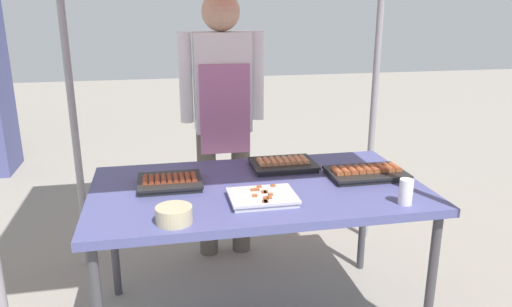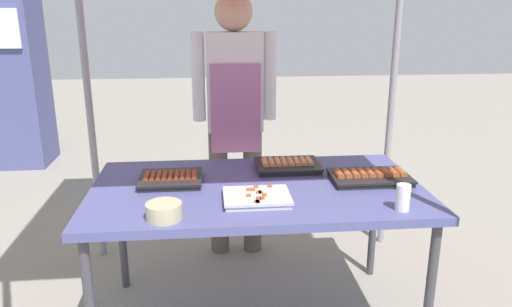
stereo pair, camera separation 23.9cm
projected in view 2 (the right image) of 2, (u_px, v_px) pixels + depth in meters
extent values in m
cube|color=#4C518C|center=(257.00, 190.00, 2.39)|extent=(1.60, 0.90, 0.04)
cylinder|color=#3F3F44|center=(430.00, 294.00, 2.20)|extent=(0.04, 0.04, 0.71)
cylinder|color=#3F3F44|center=(122.00, 231.00, 2.81)|extent=(0.04, 0.04, 0.71)
cylinder|color=#3F3F44|center=(374.00, 221.00, 2.94)|extent=(0.04, 0.04, 0.71)
cylinder|color=gray|center=(86.00, 76.00, 2.94)|extent=(0.04, 0.04, 2.37)
cylinder|color=gray|center=(394.00, 72.00, 3.11)|extent=(0.04, 0.04, 2.37)
cube|color=black|center=(287.00, 167.00, 2.64)|extent=(0.33, 0.25, 0.02)
cube|color=black|center=(287.00, 164.00, 2.63)|extent=(0.34, 0.26, 0.01)
cylinder|color=tan|center=(265.00, 163.00, 2.62)|extent=(0.03, 0.12, 0.03)
cylinder|color=tan|center=(272.00, 163.00, 2.62)|extent=(0.03, 0.12, 0.03)
cylinder|color=tan|center=(278.00, 163.00, 2.62)|extent=(0.03, 0.12, 0.03)
cylinder|color=tan|center=(284.00, 162.00, 2.63)|extent=(0.03, 0.12, 0.03)
cylinder|color=tan|center=(291.00, 162.00, 2.63)|extent=(0.03, 0.12, 0.03)
cylinder|color=tan|center=(297.00, 162.00, 2.63)|extent=(0.03, 0.12, 0.03)
cylinder|color=tan|center=(303.00, 162.00, 2.64)|extent=(0.03, 0.12, 0.03)
cylinder|color=tan|center=(310.00, 162.00, 2.64)|extent=(0.03, 0.12, 0.03)
cube|color=silver|center=(257.00, 199.00, 2.20)|extent=(0.29, 0.22, 0.02)
cube|color=silver|center=(257.00, 196.00, 2.20)|extent=(0.30, 0.23, 0.01)
cylinder|color=tan|center=(259.00, 203.00, 2.11)|extent=(0.23, 0.01, 0.01)
cube|color=#9E512D|center=(258.00, 203.00, 2.11)|extent=(0.02, 0.02, 0.02)
cube|color=#9E512D|center=(257.00, 203.00, 2.11)|extent=(0.02, 0.02, 0.02)
cylinder|color=tan|center=(258.00, 199.00, 2.14)|extent=(0.23, 0.01, 0.01)
cube|color=#9E512D|center=(259.00, 199.00, 2.14)|extent=(0.02, 0.02, 0.02)
cube|color=#9E512D|center=(263.00, 199.00, 2.15)|extent=(0.02, 0.02, 0.02)
cylinder|color=tan|center=(257.00, 196.00, 2.18)|extent=(0.23, 0.01, 0.01)
cube|color=#9E512D|center=(249.00, 197.00, 2.18)|extent=(0.02, 0.02, 0.02)
cube|color=#9E512D|center=(265.00, 196.00, 2.18)|extent=(0.02, 0.02, 0.02)
cylinder|color=tan|center=(256.00, 193.00, 2.21)|extent=(0.23, 0.01, 0.01)
cube|color=#9E512D|center=(259.00, 193.00, 2.21)|extent=(0.02, 0.02, 0.02)
cube|color=#9E512D|center=(260.00, 193.00, 2.21)|extent=(0.02, 0.02, 0.02)
cylinder|color=tan|center=(256.00, 190.00, 2.25)|extent=(0.23, 0.01, 0.01)
cube|color=#9E512D|center=(253.00, 191.00, 2.25)|extent=(0.02, 0.02, 0.02)
cube|color=#9E512D|center=(249.00, 191.00, 2.24)|extent=(0.02, 0.02, 0.02)
cylinder|color=tan|center=(255.00, 188.00, 2.28)|extent=(0.23, 0.01, 0.01)
cube|color=#9E512D|center=(270.00, 187.00, 2.29)|extent=(0.02, 0.02, 0.02)
cube|color=#9E512D|center=(256.00, 188.00, 2.28)|extent=(0.02, 0.02, 0.02)
cube|color=black|center=(171.00, 181.00, 2.43)|extent=(0.29, 0.26, 0.02)
cube|color=black|center=(171.00, 178.00, 2.43)|extent=(0.31, 0.27, 0.01)
cylinder|color=brown|center=(147.00, 177.00, 2.41)|extent=(0.03, 0.12, 0.03)
cylinder|color=brown|center=(153.00, 177.00, 2.42)|extent=(0.03, 0.12, 0.03)
cylinder|color=brown|center=(159.00, 177.00, 2.42)|extent=(0.03, 0.12, 0.03)
cylinder|color=brown|center=(165.00, 176.00, 2.42)|extent=(0.03, 0.12, 0.03)
cylinder|color=brown|center=(171.00, 176.00, 2.42)|extent=(0.03, 0.12, 0.03)
cylinder|color=brown|center=(177.00, 176.00, 2.43)|extent=(0.03, 0.12, 0.03)
cylinder|color=brown|center=(183.00, 176.00, 2.43)|extent=(0.03, 0.12, 0.03)
cylinder|color=brown|center=(188.00, 176.00, 2.43)|extent=(0.03, 0.12, 0.03)
cylinder|color=brown|center=(194.00, 175.00, 2.43)|extent=(0.03, 0.12, 0.03)
cube|color=black|center=(370.00, 179.00, 2.46)|extent=(0.38, 0.24, 0.02)
cube|color=black|center=(370.00, 176.00, 2.45)|extent=(0.39, 0.25, 0.01)
cylinder|color=#9E512D|center=(339.00, 175.00, 2.43)|extent=(0.04, 0.10, 0.04)
cylinder|color=#9E512D|center=(347.00, 174.00, 2.44)|extent=(0.04, 0.10, 0.04)
cylinder|color=#9E512D|center=(355.00, 174.00, 2.44)|extent=(0.04, 0.10, 0.04)
cylinder|color=#9E512D|center=(362.00, 174.00, 2.44)|extent=(0.04, 0.10, 0.04)
cylinder|color=#9E512D|center=(370.00, 174.00, 2.45)|extent=(0.04, 0.10, 0.04)
cylinder|color=#9E512D|center=(378.00, 173.00, 2.45)|extent=(0.04, 0.10, 0.04)
cylinder|color=#9E512D|center=(385.00, 173.00, 2.46)|extent=(0.04, 0.10, 0.04)
cylinder|color=#9E512D|center=(393.00, 173.00, 2.46)|extent=(0.04, 0.10, 0.04)
cylinder|color=#9E512D|center=(401.00, 173.00, 2.46)|extent=(0.04, 0.10, 0.04)
cylinder|color=#BFB28C|center=(164.00, 211.00, 2.01)|extent=(0.15, 0.15, 0.07)
cylinder|color=white|center=(403.00, 198.00, 2.09)|extent=(0.06, 0.06, 0.12)
cylinder|color=#595147|center=(219.00, 192.00, 3.21)|extent=(0.12, 0.12, 0.84)
cylinder|color=#595147|center=(253.00, 191.00, 3.23)|extent=(0.12, 0.12, 0.84)
cube|color=white|center=(234.00, 82.00, 3.01)|extent=(0.34, 0.20, 0.60)
cube|color=#B26B9E|center=(236.00, 109.00, 2.95)|extent=(0.30, 0.02, 0.54)
cylinder|color=white|center=(198.00, 77.00, 2.98)|extent=(0.08, 0.08, 0.54)
cylinder|color=white|center=(270.00, 76.00, 3.02)|extent=(0.08, 0.08, 0.54)
sphere|color=tan|center=(234.00, 12.00, 2.89)|extent=(0.23, 0.23, 0.23)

